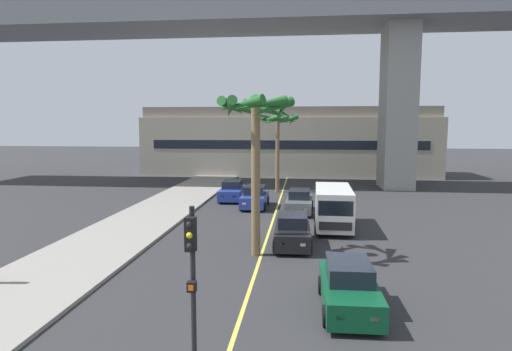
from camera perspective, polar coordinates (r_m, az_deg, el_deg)
name	(u,v)px	position (r m, az deg, el deg)	size (l,w,h in m)	color
sidewalk_left	(94,249)	(22.43, -20.42, -9.03)	(4.80, 80.00, 0.15)	gray
lane_stripe_center	(273,219)	(27.94, 2.29, -5.68)	(0.14, 56.00, 0.01)	#DBCC4C
bridge_overpass	(296,21)	(43.41, 5.32, 19.45)	(83.05, 8.00, 19.27)	slate
pier_building_backdrop	(289,142)	(52.65, 4.29, 4.44)	(34.15, 8.04, 7.97)	#BCB29E
car_queue_front	(299,202)	(29.93, 5.70, -3.48)	(1.93, 4.15, 1.56)	#4C5156
car_queue_second	(255,197)	(31.63, -0.17, -2.89)	(1.86, 4.11, 1.56)	navy
car_queue_third	(293,231)	(21.83, 4.80, -7.30)	(1.92, 4.14, 1.56)	black
car_queue_fourth	(232,191)	(34.62, -3.12, -2.07)	(1.87, 4.12, 1.56)	navy
car_queue_fifth	(349,288)	(14.91, 12.06, -14.16)	(1.90, 4.13, 1.56)	#0C4728
delivery_van	(333,206)	(25.57, 10.08, -4.01)	(2.23, 5.28, 2.36)	silver
traffic_light_median_near	(192,272)	(10.06, -8.36, -12.42)	(0.24, 0.37, 4.20)	black
palm_tree_near_median	(277,126)	(38.37, 2.81, 6.53)	(3.72, 3.72, 6.95)	brown
palm_tree_mid_median	(256,124)	(19.52, 0.01, 6.77)	(3.43, 3.53, 7.32)	brown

